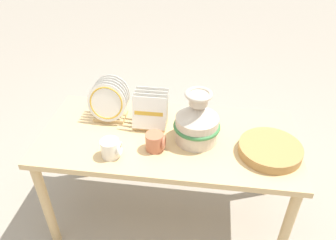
% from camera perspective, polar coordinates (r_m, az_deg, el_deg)
% --- Properties ---
extents(ground_plane, '(14.00, 14.00, 0.00)m').
position_cam_1_polar(ground_plane, '(2.39, 0.00, -15.98)').
color(ground_plane, gray).
extents(display_table, '(1.48, 0.69, 0.70)m').
position_cam_1_polar(display_table, '(1.94, 0.00, -4.64)').
color(display_table, tan).
rests_on(display_table, ground_plane).
extents(ceramic_vase, '(0.26, 0.26, 0.31)m').
position_cam_1_polar(ceramic_vase, '(1.79, 5.08, -0.20)').
color(ceramic_vase, beige).
rests_on(ceramic_vase, display_table).
extents(dish_rack_round_plates, '(0.23, 0.18, 0.25)m').
position_cam_1_polar(dish_rack_round_plates, '(2.00, -10.24, 3.04)').
color(dish_rack_round_plates, tan).
rests_on(dish_rack_round_plates, display_table).
extents(dish_rack_square_plates, '(0.19, 0.17, 0.22)m').
position_cam_1_polar(dish_rack_square_plates, '(1.93, -3.04, 1.16)').
color(dish_rack_square_plates, tan).
rests_on(dish_rack_square_plates, display_table).
extents(wicker_charger_stack, '(0.34, 0.34, 0.05)m').
position_cam_1_polar(wicker_charger_stack, '(1.84, 17.35, -4.95)').
color(wicker_charger_stack, '#AD7F47').
rests_on(wicker_charger_stack, display_table).
extents(mug_cream_glaze, '(0.11, 0.10, 0.10)m').
position_cam_1_polar(mug_cream_glaze, '(1.75, -9.85, -4.89)').
color(mug_cream_glaze, silver).
rests_on(mug_cream_glaze, display_table).
extents(mug_terracotta_glaze, '(0.11, 0.10, 0.10)m').
position_cam_1_polar(mug_terracotta_glaze, '(1.77, -2.18, -3.81)').
color(mug_terracotta_glaze, '#B76647').
rests_on(mug_terracotta_glaze, display_table).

